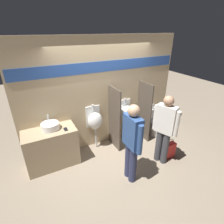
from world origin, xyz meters
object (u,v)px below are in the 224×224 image
person_in_vest (132,141)px  shopping_bag (170,150)px  person_with_lanyard (165,128)px  toilet (156,125)px  cell_phone (66,129)px  urinal_near_counter (95,121)px  urinal_far (126,113)px  sink_basin (50,126)px

person_in_vest → shopping_bag: bearing=-83.4°
person_with_lanyard → shopping_bag: bearing=-109.1°
person_with_lanyard → toilet: bearing=-56.5°
cell_phone → shopping_bag: size_ratio=0.28×
urinal_near_counter → urinal_far: size_ratio=1.00×
cell_phone → shopping_bag: cell_phone is taller
cell_phone → toilet: size_ratio=0.16×
shopping_bag → cell_phone: bearing=157.3°
person_in_vest → urinal_near_counter: bearing=10.0°
cell_phone → person_with_lanyard: bearing=-26.1°
sink_basin → shopping_bag: 2.79m
toilet → person_with_lanyard: person_with_lanyard is taller
urinal_far → toilet: size_ratio=1.37×
person_in_vest → person_with_lanyard: size_ratio=1.02×
person_in_vest → shopping_bag: 1.40m
sink_basin → person_in_vest: bearing=-43.7°
cell_phone → shopping_bag: (2.18, -0.91, -0.69)m
sink_basin → cell_phone: 0.33m
toilet → person_in_vest: (-1.59, -1.10, 0.64)m
urinal_near_counter → person_with_lanyard: bearing=-46.4°
cell_phone → urinal_near_counter: size_ratio=0.12×
person_with_lanyard → shopping_bag: 0.75m
person_in_vest → cell_phone: bearing=44.0°
cell_phone → toilet: cell_phone is taller
toilet → person_with_lanyard: 1.34m
sink_basin → cell_phone: size_ratio=2.64×
sink_basin → urinal_far: (1.95, 0.09, -0.18)m
urinal_near_counter → person_in_vest: 1.32m
cell_phone → person_with_lanyard: person_with_lanyard is taller
urinal_far → shopping_bag: 1.40m
shopping_bag → toilet: bearing=68.1°
sink_basin → cell_phone: (0.28, -0.17, -0.06)m
cell_phone → urinal_far: size_ratio=0.12×
urinal_near_counter → urinal_far: bearing=0.0°
urinal_far → person_in_vest: size_ratio=0.71×
cell_phone → sink_basin: bearing=149.0°
shopping_bag → urinal_near_counter: bearing=140.5°
sink_basin → person_with_lanyard: 2.43m
toilet → person_in_vest: 2.03m
person_with_lanyard → urinal_far: bearing=-11.3°
sink_basin → toilet: 2.93m
urinal_near_counter → person_in_vest: bearing=-80.6°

